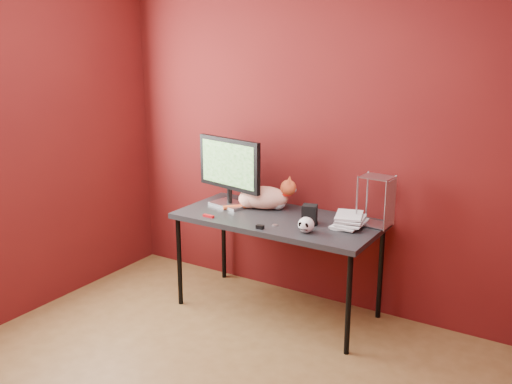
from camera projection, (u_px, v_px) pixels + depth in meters
The scene contains 11 objects.
room at pixel (169, 160), 2.80m from camera, with size 3.52×3.52×2.61m.
desk at pixel (278, 224), 4.20m from camera, with size 1.50×0.70×0.75m.
monitor at pixel (229, 169), 4.40m from camera, with size 0.61×0.25×0.54m.
cat at pixel (264, 197), 4.37m from camera, with size 0.50×0.36×0.26m.
skull_mug at pixel (306, 225), 3.84m from camera, with size 0.11×0.11×0.11m.
speaker at pixel (310, 215), 4.01m from camera, with size 0.12×0.12×0.14m.
book_stack at pixel (341, 156), 3.89m from camera, with size 0.24×0.29×0.99m.
wire_rack at pixel (376, 201), 3.96m from camera, with size 0.22×0.18×0.36m.
pocket_knife at pixel (208, 216), 4.18m from camera, with size 0.09×0.02×0.02m, color #A80C11.
black_gadget at pixel (260, 227), 3.93m from camera, with size 0.05×0.03×0.03m, color black.
washer at pixel (275, 225), 4.01m from camera, with size 0.04×0.04×0.00m, color #AAAAAF.
Camera 1 is at (1.80, -2.11, 2.03)m, focal length 40.00 mm.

